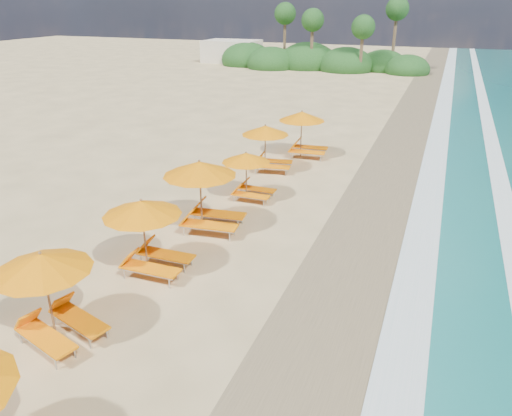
{
  "coord_description": "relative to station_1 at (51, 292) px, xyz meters",
  "views": [
    {
      "loc": [
        5.62,
        -14.53,
        7.88
      ],
      "look_at": [
        0.0,
        0.0,
        1.2
      ],
      "focal_mm": 34.38,
      "sensor_mm": 36.0,
      "label": 1
    }
  ],
  "objects": [
    {
      "name": "wet_sand",
      "position": [
        6.64,
        6.92,
        -1.34
      ],
      "size": [
        4.0,
        160.0,
        0.01
      ],
      "primitive_type": "cube",
      "color": "#8E7B55",
      "rests_on": "ground"
    },
    {
      "name": "station_1",
      "position": [
        0.0,
        0.0,
        0.0
      ],
      "size": [
        3.01,
        2.92,
        2.4
      ],
      "rotation": [
        0.0,
        0.0,
        -0.29
      ],
      "color": "olive",
      "rests_on": "ground"
    },
    {
      "name": "station_5",
      "position": [
        0.5,
        14.19,
        -0.04
      ],
      "size": [
        2.78,
        2.65,
        2.33
      ],
      "rotation": [
        0.0,
        0.0,
        0.18
      ],
      "color": "olive",
      "rests_on": "ground"
    },
    {
      "name": "station_6",
      "position": [
        1.47,
        17.16,
        0.05
      ],
      "size": [
        2.81,
        2.63,
        2.48
      ],
      "rotation": [
        0.0,
        0.0,
        0.08
      ],
      "color": "olive",
      "rests_on": "ground"
    },
    {
      "name": "station_2",
      "position": [
        0.41,
        3.69,
        0.02
      ],
      "size": [
        2.62,
        2.42,
        2.42
      ],
      "rotation": [
        0.0,
        0.0,
        0.01
      ],
      "color": "olive",
      "rests_on": "ground"
    },
    {
      "name": "beach_building",
      "position": [
        -19.36,
        54.92,
        0.06
      ],
      "size": [
        7.0,
        5.0,
        2.8
      ],
      "primitive_type": "cube",
      "color": "beige",
      "rests_on": "ground"
    },
    {
      "name": "surf_foam",
      "position": [
        9.34,
        6.92,
        -1.32
      ],
      "size": [
        4.0,
        160.0,
        0.01
      ],
      "color": "white",
      "rests_on": "ground"
    },
    {
      "name": "station_3",
      "position": [
        0.67,
        7.04,
        0.16
      ],
      "size": [
        3.09,
        2.92,
        2.68
      ],
      "rotation": [
        0.0,
        0.0,
        0.12
      ],
      "color": "olive",
      "rests_on": "ground"
    },
    {
      "name": "station_4",
      "position": [
        1.02,
        10.39,
        -0.18
      ],
      "size": [
        2.22,
        2.04,
        2.07
      ],
      "rotation": [
        0.0,
        0.0,
        -0.0
      ],
      "color": "olive",
      "rests_on": "ground"
    },
    {
      "name": "ground",
      "position": [
        2.64,
        6.92,
        -1.34
      ],
      "size": [
        160.0,
        160.0,
        0.0
      ],
      "primitive_type": "plane",
      "color": "#D7B97E",
      "rests_on": "ground"
    },
    {
      "name": "treeline",
      "position": [
        -7.29,
        52.43,
        -0.35
      ],
      "size": [
        25.8,
        8.8,
        9.74
      ],
      "color": "#163D14",
      "rests_on": "ground"
    }
  ]
}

